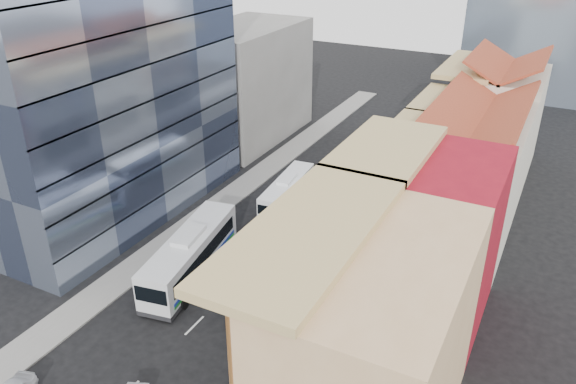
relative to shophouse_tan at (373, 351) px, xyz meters
The scene contains 12 objects.
sidewalk_right 18.82m from the shophouse_tan, 107.93° to the left, with size 3.00×90.00×0.15m, color slate.
sidewalk_left 28.82m from the shophouse_tan, 142.93° to the left, with size 3.00×90.00×0.15m, color slate.
shophouse_tan is the anchor object (origin of this frame).
shophouse_red 12.00m from the shophouse_tan, 90.00° to the left, with size 8.00×10.00×12.00m, color maroon.
shophouse_cream_near 21.52m from the shophouse_tan, 90.00° to the left, with size 8.00×9.00×10.00m, color beige.
shophouse_cream_mid 30.52m from the shophouse_tan, 90.00° to the left, with size 8.00×9.00×10.00m, color beige.
shophouse_cream_far 41.00m from the shophouse_tan, 90.00° to the left, with size 8.00×12.00×11.00m, color beige.
office_tower 35.19m from the shophouse_tan, 155.70° to the left, with size 12.00×26.00×30.00m, color #434D6A.
office_block_far 47.64m from the shophouse_tan, 129.04° to the left, with size 10.00×18.00×14.00m, color gray.
bus_left_near 19.94m from the shophouse_tan, 155.80° to the left, with size 2.87×12.26×3.93m, color silver, non-canonical shape.
bus_left_far 27.89m from the shophouse_tan, 126.68° to the left, with size 2.26×9.65×3.10m, color white, non-canonical shape.
bus_right 15.64m from the shophouse_tan, 143.18° to the left, with size 2.26×9.65×3.10m, color white, non-canonical shape.
Camera 1 is at (20.24, -16.74, 26.42)m, focal length 35.00 mm.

